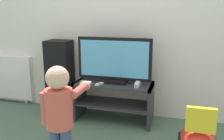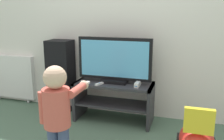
# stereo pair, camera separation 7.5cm
# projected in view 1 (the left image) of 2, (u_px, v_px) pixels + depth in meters

# --- Properties ---
(ground_plane) EXTENTS (16.00, 16.00, 0.00)m
(ground_plane) POSITION_uv_depth(u_px,v_px,m) (109.00, 127.00, 2.95)
(ground_plane) COLOR #4C6B56
(wall_back) EXTENTS (10.00, 0.06, 2.60)m
(wall_back) POSITION_uv_depth(u_px,v_px,m) (120.00, 14.00, 3.10)
(wall_back) COLOR silver
(wall_back) RESTS_ON ground_plane
(tv_stand) EXTENTS (0.95, 0.41, 0.49)m
(tv_stand) POSITION_uv_depth(u_px,v_px,m) (114.00, 96.00, 3.07)
(tv_stand) COLOR #2D2D33
(tv_stand) RESTS_ON ground_plane
(television) EXTENTS (0.90, 0.20, 0.55)m
(television) POSITION_uv_depth(u_px,v_px,m) (114.00, 61.00, 2.98)
(television) COLOR black
(television) RESTS_ON tv_stand
(game_console) EXTENTS (0.05, 0.20, 0.05)m
(game_console) POSITION_uv_depth(u_px,v_px,m) (138.00, 84.00, 2.90)
(game_console) COLOR white
(game_console) RESTS_ON tv_stand
(remote_primary) EXTENTS (0.06, 0.13, 0.03)m
(remote_primary) POSITION_uv_depth(u_px,v_px,m) (82.00, 83.00, 2.98)
(remote_primary) COLOR white
(remote_primary) RESTS_ON tv_stand
(remote_secondary) EXTENTS (0.08, 0.13, 0.03)m
(remote_secondary) POSITION_uv_depth(u_px,v_px,m) (99.00, 84.00, 2.94)
(remote_secondary) COLOR white
(remote_secondary) RESTS_ON tv_stand
(child) EXTENTS (0.34, 0.50, 0.91)m
(child) POSITION_uv_depth(u_px,v_px,m) (60.00, 109.00, 2.11)
(child) COLOR #3F4C72
(child) RESTS_ON ground_plane
(speaker_tower) EXTENTS (0.31, 0.28, 0.96)m
(speaker_tower) POSITION_uv_depth(u_px,v_px,m) (60.00, 68.00, 3.29)
(speaker_tower) COLOR black
(speaker_tower) RESTS_ON ground_plane
(ride_on_toy) EXTENTS (0.35, 0.47, 0.55)m
(ride_on_toy) POSITION_uv_depth(u_px,v_px,m) (198.00, 138.00, 2.27)
(ride_on_toy) COLOR red
(ride_on_toy) RESTS_ON ground_plane
(radiator) EXTENTS (0.76, 0.08, 0.70)m
(radiator) POSITION_uv_depth(u_px,v_px,m) (9.00, 77.00, 3.68)
(radiator) COLOR white
(radiator) RESTS_ON ground_plane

